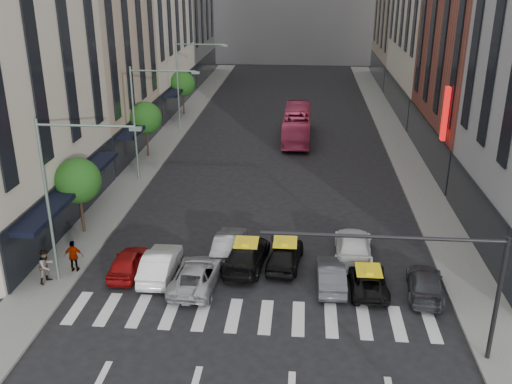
% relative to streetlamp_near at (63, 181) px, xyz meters
% --- Properties ---
extents(ground, '(160.00, 160.00, 0.00)m').
position_rel_streetlamp_near_xyz_m(ground, '(10.04, -4.00, -5.90)').
color(ground, black).
rests_on(ground, ground).
extents(sidewalk_left, '(3.00, 96.00, 0.15)m').
position_rel_streetlamp_near_xyz_m(sidewalk_left, '(-1.46, 26.00, -5.83)').
color(sidewalk_left, slate).
rests_on(sidewalk_left, ground).
extents(sidewalk_right, '(3.00, 96.00, 0.15)m').
position_rel_streetlamp_near_xyz_m(sidewalk_right, '(21.54, 26.00, -5.83)').
color(sidewalk_right, slate).
rests_on(sidewalk_right, ground).
extents(building_left_b, '(8.00, 16.00, 24.00)m').
position_rel_streetlamp_near_xyz_m(building_left_b, '(-6.96, 24.00, 6.10)').
color(building_left_b, tan).
rests_on(building_left_b, ground).
extents(building_right_b, '(8.00, 18.00, 26.00)m').
position_rel_streetlamp_near_xyz_m(building_right_b, '(27.04, 23.00, 7.10)').
color(building_right_b, brown).
rests_on(building_right_b, ground).
extents(tree_near, '(2.88, 2.88, 4.95)m').
position_rel_streetlamp_near_xyz_m(tree_near, '(-1.76, 6.00, -2.25)').
color(tree_near, black).
rests_on(tree_near, sidewalk_left).
extents(tree_mid, '(2.88, 2.88, 4.95)m').
position_rel_streetlamp_near_xyz_m(tree_mid, '(-1.76, 22.00, -2.25)').
color(tree_mid, black).
rests_on(tree_mid, sidewalk_left).
extents(tree_far, '(2.88, 2.88, 4.95)m').
position_rel_streetlamp_near_xyz_m(tree_far, '(-1.76, 38.00, -2.25)').
color(tree_far, black).
rests_on(tree_far, sidewalk_left).
extents(streetlamp_near, '(5.38, 0.25, 9.00)m').
position_rel_streetlamp_near_xyz_m(streetlamp_near, '(0.00, 0.00, 0.00)').
color(streetlamp_near, gray).
rests_on(streetlamp_near, sidewalk_left).
extents(streetlamp_mid, '(5.38, 0.25, 9.00)m').
position_rel_streetlamp_near_xyz_m(streetlamp_mid, '(0.00, 16.00, 0.00)').
color(streetlamp_mid, gray).
rests_on(streetlamp_mid, sidewalk_left).
extents(streetlamp_far, '(5.38, 0.25, 9.00)m').
position_rel_streetlamp_near_xyz_m(streetlamp_far, '(0.00, 32.00, 0.00)').
color(streetlamp_far, gray).
rests_on(streetlamp_far, sidewalk_left).
extents(traffic_signal, '(10.10, 0.20, 6.00)m').
position_rel_streetlamp_near_xyz_m(traffic_signal, '(17.74, -5.00, -1.43)').
color(traffic_signal, black).
rests_on(traffic_signal, ground).
extents(liberty_sign, '(0.30, 0.70, 4.00)m').
position_rel_streetlamp_near_xyz_m(liberty_sign, '(22.64, 16.00, 0.10)').
color(liberty_sign, red).
rests_on(liberty_sign, ground).
extents(car_red, '(1.64, 4.04, 1.37)m').
position_rel_streetlamp_near_xyz_m(car_red, '(2.64, 1.20, -5.22)').
color(car_red, maroon).
rests_on(car_red, ground).
extents(car_white_front, '(1.66, 4.66, 1.53)m').
position_rel_streetlamp_near_xyz_m(car_white_front, '(4.51, 1.06, -5.14)').
color(car_white_front, white).
rests_on(car_white_front, ground).
extents(car_silver, '(2.57, 5.08, 1.38)m').
position_rel_streetlamp_near_xyz_m(car_silver, '(6.72, 0.12, -5.21)').
color(car_silver, '#ACADB2').
rests_on(car_silver, ground).
extents(taxi_left, '(2.67, 5.41, 1.51)m').
position_rel_streetlamp_near_xyz_m(taxi_left, '(9.17, 2.54, -5.15)').
color(taxi_left, black).
rests_on(taxi_left, ground).
extents(taxi_center, '(2.31, 4.60, 1.51)m').
position_rel_streetlamp_near_xyz_m(taxi_center, '(11.37, 2.79, -5.15)').
color(taxi_center, black).
rests_on(taxi_center, ground).
extents(car_grey_mid, '(1.57, 4.23, 1.38)m').
position_rel_streetlamp_near_xyz_m(car_grey_mid, '(13.91, 0.76, -5.21)').
color(car_grey_mid, '#404248').
rests_on(car_grey_mid, ground).
extents(taxi_right, '(1.98, 4.24, 1.17)m').
position_rel_streetlamp_near_xyz_m(taxi_right, '(15.87, 0.52, -5.32)').
color(taxi_right, black).
rests_on(taxi_right, ground).
extents(car_grey_curb, '(2.34, 4.61, 1.28)m').
position_rel_streetlamp_near_xyz_m(car_grey_curb, '(18.82, 0.33, -5.26)').
color(car_grey_curb, '#36383D').
rests_on(car_grey_curb, ground).
extents(car_row2_left, '(1.78, 4.55, 1.48)m').
position_rel_streetlamp_near_xyz_m(car_row2_left, '(8.03, 3.85, -5.17)').
color(car_row2_left, gray).
rests_on(car_row2_left, ground).
extents(car_row2_right, '(2.45, 5.42, 1.54)m').
position_rel_streetlamp_near_xyz_m(car_row2_right, '(15.35, 4.09, -5.13)').
color(car_row2_right, white).
rests_on(car_row2_right, ground).
extents(bus, '(2.68, 11.05, 3.07)m').
position_rel_streetlamp_near_xyz_m(bus, '(11.57, 29.08, -4.37)').
color(bus, '#DD4170').
rests_on(bus, ground).
extents(pedestrian_near, '(1.02, 1.14, 1.92)m').
position_rel_streetlamp_near_xyz_m(pedestrian_near, '(-1.38, -0.37, -4.79)').
color(pedestrian_near, gray).
rests_on(pedestrian_near, sidewalk_left).
extents(pedestrian_far, '(1.12, 0.54, 1.85)m').
position_rel_streetlamp_near_xyz_m(pedestrian_far, '(-0.36, 0.93, -4.83)').
color(pedestrian_far, gray).
rests_on(pedestrian_far, sidewalk_left).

